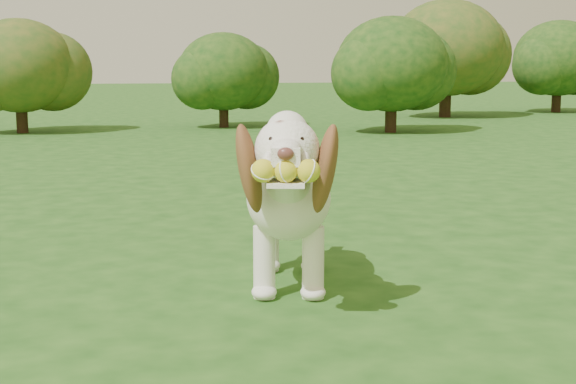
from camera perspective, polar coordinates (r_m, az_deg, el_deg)
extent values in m
plane|color=#1C4714|center=(3.89, -6.73, -5.45)|extent=(80.00, 80.00, 0.00)
ellipsoid|color=white|center=(3.54, 0.13, -0.40)|extent=(0.50, 0.74, 0.36)
ellipsoid|color=white|center=(3.28, 0.04, -0.43)|extent=(0.42, 0.42, 0.35)
ellipsoid|color=white|center=(3.77, 0.20, 0.03)|extent=(0.38, 0.38, 0.32)
cylinder|color=white|center=(3.13, -0.01, 0.83)|extent=(0.24, 0.31, 0.27)
sphere|color=white|center=(2.99, -0.07, 2.99)|extent=(0.30, 0.30, 0.24)
sphere|color=white|center=(3.00, -0.06, 4.29)|extent=(0.19, 0.19, 0.16)
cube|color=white|center=(2.85, -0.13, 2.60)|extent=(0.13, 0.16, 0.07)
ellipsoid|color=#592D28|center=(2.77, -0.17, 2.74)|extent=(0.07, 0.05, 0.05)
cube|color=white|center=(2.85, -0.14, 0.63)|extent=(0.17, 0.18, 0.02)
ellipsoid|color=brown|center=(3.01, -2.79, 1.66)|extent=(0.18, 0.23, 0.38)
ellipsoid|color=brown|center=(3.00, 2.66, 1.65)|extent=(0.17, 0.26, 0.38)
cylinder|color=white|center=(3.91, 0.24, 0.95)|extent=(0.10, 0.18, 0.13)
cylinder|color=white|center=(3.36, -1.70, -5.00)|extent=(0.11, 0.11, 0.31)
cylinder|color=white|center=(3.35, 1.80, -5.02)|extent=(0.11, 0.11, 0.31)
cylinder|color=white|center=(3.79, -1.35, -3.36)|extent=(0.11, 0.11, 0.31)
cylinder|color=white|center=(3.79, 1.74, -3.38)|extent=(0.11, 0.11, 0.31)
sphere|color=yellow|center=(2.80, -1.79, 1.52)|extent=(0.10, 0.10, 0.08)
sphere|color=yellow|center=(2.80, -0.16, 1.52)|extent=(0.10, 0.10, 0.08)
sphere|color=yellow|center=(2.80, 1.47, 1.51)|extent=(0.10, 0.10, 0.08)
cylinder|color=#382314|center=(12.18, -18.41, 5.24)|extent=(0.16, 0.16, 0.52)
ellipsoid|color=#133C12|center=(12.15, -18.57, 8.52)|extent=(1.57, 1.57, 1.33)
cylinder|color=#382314|center=(12.65, -4.59, 5.68)|extent=(0.15, 0.15, 0.47)
ellipsoid|color=#133C12|center=(12.63, -4.62, 8.54)|extent=(1.42, 1.42, 1.21)
cylinder|color=#382314|center=(15.37, 11.12, 6.55)|extent=(0.22, 0.22, 0.70)
ellipsoid|color=#133C12|center=(15.36, 11.23, 10.02)|extent=(2.10, 2.10, 1.78)
cylinder|color=#382314|center=(17.56, 18.55, 6.38)|extent=(0.19, 0.19, 0.60)
ellipsoid|color=#133C12|center=(17.55, 18.68, 9.01)|extent=(1.81, 1.81, 1.54)
cylinder|color=#382314|center=(11.74, 7.33, 5.53)|extent=(0.17, 0.17, 0.54)
ellipsoid|color=#133C12|center=(11.72, 7.40, 9.01)|extent=(1.61, 1.61, 1.36)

